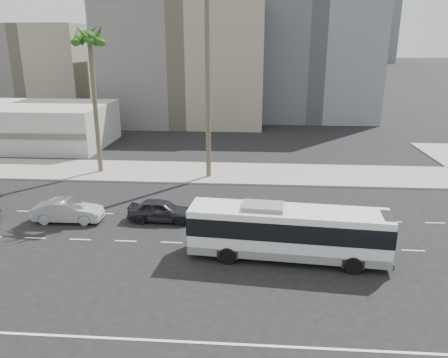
# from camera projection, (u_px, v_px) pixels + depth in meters

# --- Properties ---
(ground) EXTENTS (700.00, 700.00, 0.00)m
(ground) POSITION_uv_depth(u_px,v_px,m) (266.00, 246.00, 27.37)
(ground) COLOR black
(ground) RESTS_ON ground
(sidewalk_north) EXTENTS (120.00, 7.00, 0.15)m
(sidewalk_north) POSITION_uv_depth(u_px,v_px,m) (263.00, 174.00, 42.10)
(sidewalk_north) COLOR gray
(sidewalk_north) RESTS_ON ground
(commercial_low) EXTENTS (22.00, 12.16, 5.00)m
(commercial_low) POSITION_uv_depth(u_px,v_px,m) (18.00, 125.00, 53.47)
(commercial_low) COLOR #ADABA6
(commercial_low) RESTS_ON ground
(midrise_beige_west) EXTENTS (24.00, 18.00, 18.00)m
(midrise_beige_west) POSITION_uv_depth(u_px,v_px,m) (186.00, 63.00, 68.32)
(midrise_beige_west) COLOR slate
(midrise_beige_west) RESTS_ON ground
(midrise_gray_center) EXTENTS (20.00, 20.00, 26.00)m
(midrise_gray_center) POSITION_uv_depth(u_px,v_px,m) (311.00, 37.00, 72.36)
(midrise_gray_center) COLOR #585C65
(midrise_gray_center) RESTS_ON ground
(midrise_beige_far) EXTENTS (18.00, 16.00, 15.00)m
(midrise_beige_far) POSITION_uv_depth(u_px,v_px,m) (42.00, 70.00, 75.37)
(midrise_beige_far) COLOR slate
(midrise_beige_far) RESTS_ON ground
(highrise_far) EXTENTS (22.00, 22.00, 60.00)m
(highrise_far) POSITION_uv_depth(u_px,v_px,m) (377.00, 11.00, 260.71)
(highrise_far) COLOR #4D525C
(highrise_far) RESTS_ON ground
(city_bus) EXTENTS (11.69, 3.59, 3.30)m
(city_bus) POSITION_uv_depth(u_px,v_px,m) (288.00, 231.00, 25.32)
(city_bus) COLOR silver
(city_bus) RESTS_ON ground
(car_a) EXTENTS (2.01, 4.70, 1.58)m
(car_a) POSITION_uv_depth(u_px,v_px,m) (161.00, 210.00, 31.01)
(car_a) COLOR black
(car_a) RESTS_ON ground
(car_b) EXTENTS (1.83, 4.88, 1.59)m
(car_b) POSITION_uv_depth(u_px,v_px,m) (68.00, 211.00, 30.90)
(car_b) COLOR #9B9EA2
(car_b) RESTS_ON ground
(palm_mid) EXTENTS (4.44, 4.44, 13.75)m
(palm_mid) POSITION_uv_depth(u_px,v_px,m) (89.00, 40.00, 39.05)
(palm_mid) COLOR brown
(palm_mid) RESTS_ON ground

